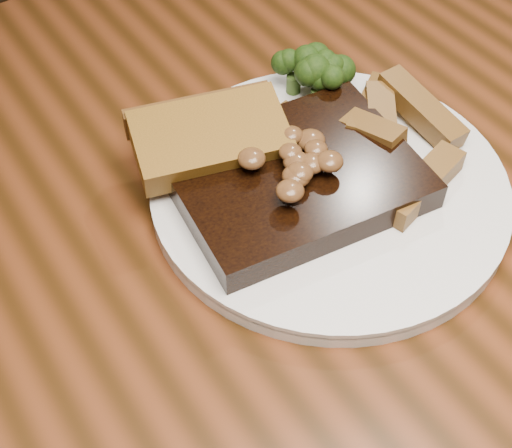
{
  "coord_description": "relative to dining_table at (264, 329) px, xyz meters",
  "views": [
    {
      "loc": [
        -0.19,
        -0.27,
        1.18
      ],
      "look_at": [
        0.0,
        0.01,
        0.78
      ],
      "focal_mm": 50.0,
      "sensor_mm": 36.0,
      "label": 1
    }
  ],
  "objects": [
    {
      "name": "plate",
      "position": [
        0.08,
        0.03,
        0.1
      ],
      "size": [
        0.33,
        0.33,
        0.01
      ],
      "primitive_type": "cylinder",
      "rotation": [
        0.0,
        0.0,
        -0.15
      ],
      "color": "silver",
      "rests_on": "dining_table"
    },
    {
      "name": "steak_bone",
      "position": [
        0.06,
        -0.02,
        0.11
      ],
      "size": [
        0.14,
        0.03,
        0.02
      ],
      "primitive_type": "cube",
      "rotation": [
        0.0,
        0.0,
        -0.12
      ],
      "color": "beige",
      "rests_on": "plate"
    },
    {
      "name": "steak",
      "position": [
        0.06,
        0.04,
        0.12
      ],
      "size": [
        0.2,
        0.16,
        0.03
      ],
      "primitive_type": "cube",
      "rotation": [
        0.0,
        0.0,
        -0.12
      ],
      "color": "black",
      "rests_on": "plate"
    },
    {
      "name": "broccoli_cluster",
      "position": [
        0.15,
        0.12,
        0.12
      ],
      "size": [
        0.08,
        0.08,
        0.04
      ],
      "primitive_type": null,
      "color": "#22380C",
      "rests_on": "plate"
    },
    {
      "name": "dining_table",
      "position": [
        0.0,
        0.0,
        0.0
      ],
      "size": [
        1.6,
        0.9,
        0.75
      ],
      "color": "#502510",
      "rests_on": "ground"
    },
    {
      "name": "garlic_bread",
      "position": [
        0.01,
        0.1,
        0.12
      ],
      "size": [
        0.13,
        0.1,
        0.03
      ],
      "primitive_type": "cube",
      "rotation": [
        0.0,
        0.0,
        -0.27
      ],
      "color": "brown",
      "rests_on": "plate"
    },
    {
      "name": "potato_wedges",
      "position": [
        0.14,
        0.03,
        0.12
      ],
      "size": [
        0.12,
        0.12,
        0.02
      ],
      "primitive_type": null,
      "color": "brown",
      "rests_on": "plate"
    },
    {
      "name": "mushroom_pile",
      "position": [
        0.05,
        0.04,
        0.15
      ],
      "size": [
        0.07,
        0.07,
        0.03
      ],
      "primitive_type": null,
      "color": "brown",
      "rests_on": "steak"
    },
    {
      "name": "chair_far",
      "position": [
        0.08,
        0.59,
        -0.18
      ],
      "size": [
        0.48,
        0.48,
        0.87
      ],
      "rotation": [
        0.0,
        0.0,
        2.97
      ],
      "color": "black",
      "rests_on": "ground"
    }
  ]
}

